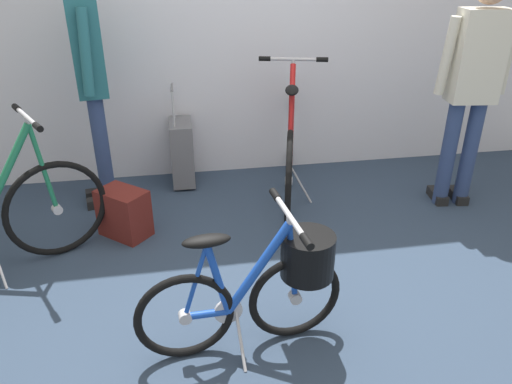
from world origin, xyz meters
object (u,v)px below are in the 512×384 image
display_bike_right (290,153)px  rolling_suitcase (182,152)px  folding_bike_foreground (267,282)px  visitor_near_wall (473,80)px  visitor_browsing (89,70)px  backpack_on_floor (125,213)px

display_bike_right → rolling_suitcase: display_bike_right is taller
rolling_suitcase → folding_bike_foreground: bearing=-80.2°
display_bike_right → visitor_near_wall: (1.24, -0.26, 0.57)m
visitor_near_wall → display_bike_right: bearing=168.1°
visitor_browsing → visitor_near_wall: bearing=-10.4°
display_bike_right → visitor_near_wall: 1.39m
rolling_suitcase → backpack_on_floor: rolling_suitcase is taller
folding_bike_foreground → visitor_near_wall: 2.19m
visitor_near_wall → rolling_suitcase: (-2.04, 0.72, -0.68)m
folding_bike_foreground → visitor_near_wall: (1.70, 1.23, 0.60)m
display_bike_right → visitor_near_wall: visitor_near_wall is taller
folding_bike_foreground → rolling_suitcase: (-0.34, 1.95, -0.08)m
display_bike_right → visitor_near_wall: size_ratio=0.88×
folding_bike_foreground → visitor_browsing: 2.07m
visitor_browsing → rolling_suitcase: visitor_browsing is taller
folding_bike_foreground → visitor_near_wall: visitor_near_wall is taller
visitor_near_wall → backpack_on_floor: size_ratio=4.34×
backpack_on_floor → display_bike_right: bearing=14.4°
folding_bike_foreground → visitor_browsing: size_ratio=0.58×
visitor_browsing → rolling_suitcase: (0.60, 0.23, -0.74)m
visitor_near_wall → visitor_browsing: (-2.64, 0.49, 0.06)m
visitor_browsing → backpack_on_floor: 1.03m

